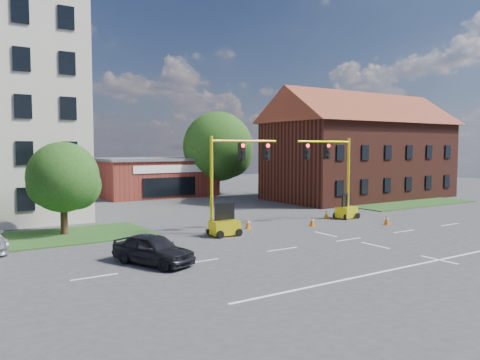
{
  "coord_description": "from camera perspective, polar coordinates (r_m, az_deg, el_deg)",
  "views": [
    {
      "loc": [
        -20.27,
        -19.71,
        5.48
      ],
      "look_at": [
        -1.32,
        10.0,
        3.02
      ],
      "focal_mm": 35.0,
      "sensor_mm": 36.0,
      "label": 1
    }
  ],
  "objects": [
    {
      "name": "ground",
      "position": [
        28.79,
        13.13,
        -7.08
      ],
      "size": [
        120.0,
        120.0,
        0.0
      ],
      "primitive_type": "plane",
      "color": "#3A3B3D",
      "rests_on": "ground"
    },
    {
      "name": "pickup_white",
      "position": [
        48.26,
        11.38,
        -1.66
      ],
      "size": [
        5.92,
        3.27,
        1.57
      ],
      "primitive_type": "imported",
      "rotation": [
        0.0,
        0.0,
        1.69
      ],
      "color": "white",
      "rests_on": "ground"
    },
    {
      "name": "cone_d",
      "position": [
        36.66,
        10.5,
        -4.13
      ],
      "size": [
        0.4,
        0.4,
        0.7
      ],
      "color": "orange",
      "rests_on": "ground"
    },
    {
      "name": "lane_markings",
      "position": [
        26.83,
        17.76,
        -7.97
      ],
      "size": [
        60.0,
        36.0,
        0.01
      ],
      "primitive_type": null,
      "color": "white",
      "rests_on": "ground"
    },
    {
      "name": "cone_b",
      "position": [
        33.0,
        8.79,
        -5.01
      ],
      "size": [
        0.4,
        0.4,
        0.7
      ],
      "color": "orange",
      "rests_on": "ground"
    },
    {
      "name": "trailer_west",
      "position": [
        29.1,
        -1.89,
        -5.63
      ],
      "size": [
        1.79,
        1.26,
        1.95
      ],
      "rotation": [
        0.0,
        0.0,
        -0.07
      ],
      "color": "yellow",
      "rests_on": "ground"
    },
    {
      "name": "tree_nw_front",
      "position": [
        31.03,
        -20.39,
        0.06
      ],
      "size": [
        4.59,
        4.37,
        5.83
      ],
      "color": "#342013",
      "rests_on": "ground"
    },
    {
      "name": "cone_a",
      "position": [
        31.68,
        0.99,
        -5.34
      ],
      "size": [
        0.4,
        0.4,
        0.7
      ],
      "color": "orange",
      "rests_on": "ground"
    },
    {
      "name": "townhouse_row",
      "position": [
        52.34,
        14.5,
        4.37
      ],
      "size": [
        21.0,
        11.0,
        11.5
      ],
      "color": "#512118",
      "rests_on": "ground"
    },
    {
      "name": "sedan_dark",
      "position": [
        22.52,
        -10.55,
        -8.26
      ],
      "size": [
        3.28,
        4.57,
        1.45
      ],
      "primitive_type": "imported",
      "rotation": [
        0.0,
        0.0,
        0.42
      ],
      "color": "black",
      "rests_on": "ground"
    },
    {
      "name": "tree_large",
      "position": [
        54.1,
        -2.38,
        3.86
      ],
      "size": [
        8.4,
        8.0,
        9.59
      ],
      "color": "#342013",
      "rests_on": "ground"
    },
    {
      "name": "signal_mast_west",
      "position": [
        30.27,
        -0.77,
        1.05
      ],
      "size": [
        5.3,
        0.6,
        6.2
      ],
      "color": "gray",
      "rests_on": "ground"
    },
    {
      "name": "cone_c",
      "position": [
        34.9,
        17.45,
        -4.66
      ],
      "size": [
        0.4,
        0.4,
        0.7
      ],
      "color": "orange",
      "rests_on": "ground"
    },
    {
      "name": "brick_shop",
      "position": [
        53.76,
        -10.32,
        0.4
      ],
      "size": [
        12.4,
        8.4,
        4.3
      ],
      "color": "maroon",
      "rests_on": "ground"
    },
    {
      "name": "grass_verge_ne",
      "position": [
        48.15,
        20.48,
        -2.74
      ],
      "size": [
        14.0,
        4.0,
        0.08
      ],
      "primitive_type": "cube",
      "color": "#264C1C",
      "rests_on": "ground"
    },
    {
      "name": "trailer_east",
      "position": [
        37.09,
        12.85,
        -3.7
      ],
      "size": [
        1.82,
        1.42,
        1.84
      ],
      "rotation": [
        0.0,
        0.0,
        0.23
      ],
      "color": "yellow",
      "rests_on": "ground"
    },
    {
      "name": "signal_mast_east",
      "position": [
        35.63,
        11.23,
        1.41
      ],
      "size": [
        5.3,
        0.6,
        6.2
      ],
      "color": "gray",
      "rests_on": "ground"
    }
  ]
}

